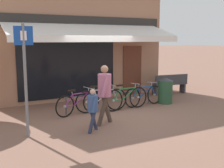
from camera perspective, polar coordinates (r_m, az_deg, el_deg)
name	(u,v)px	position (r m, az deg, el deg)	size (l,w,h in m)	color
ground_plane	(115,115)	(8.92, 0.71, -6.39)	(160.00, 160.00, 0.00)	brown
shop_front	(73,29)	(12.49, -7.85, 10.92)	(6.97, 4.63, 5.61)	#9E7056
bike_rack_rail	(110,95)	(9.63, -0.33, -2.35)	(3.28, 0.04, 0.57)	#47494F
bicycle_purple	(78,103)	(9.02, -6.82, -3.84)	(1.68, 0.62, 0.83)	black
bicycle_silver	(102,100)	(9.27, -2.14, -3.26)	(1.80, 0.52, 0.89)	black
bicycle_green	(126,98)	(9.60, 2.86, -2.87)	(1.77, 0.52, 0.88)	black
bicycle_blue	(144,95)	(10.20, 6.45, -2.32)	(1.74, 0.52, 0.85)	black
pedestrian_adult	(105,89)	(7.82, -1.52, -0.96)	(0.58, 0.61, 1.69)	#47382D
pedestrian_child	(93,106)	(7.25, -3.94, -4.52)	(0.38, 0.50, 1.14)	#282D47
litter_bin	(165,90)	(10.69, 10.77, -1.29)	(0.55, 0.55, 0.97)	#23472D
parking_sign	(25,70)	(6.97, -17.26, 2.78)	(0.44, 0.07, 2.74)	slate
park_bench	(170,84)	(12.51, 11.69, 0.08)	(1.63, 0.59, 0.87)	#38383D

